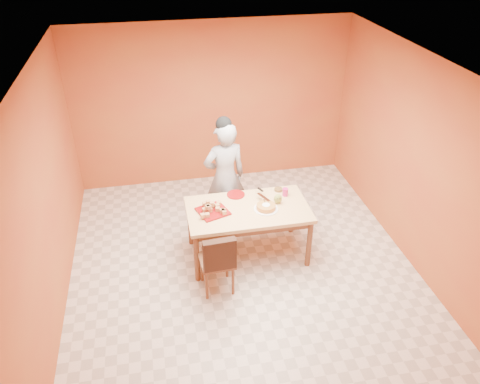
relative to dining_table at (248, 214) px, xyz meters
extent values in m
plane|color=silver|center=(-0.12, -0.28, -0.67)|extent=(5.00, 5.00, 0.00)
plane|color=silver|center=(-0.12, -0.28, 2.03)|extent=(5.00, 5.00, 0.00)
plane|color=#B16128|center=(-0.12, 2.22, 0.68)|extent=(4.50, 0.00, 4.50)
plane|color=#B16128|center=(-2.37, -0.28, 0.68)|extent=(0.00, 5.00, 5.00)
plane|color=#B16128|center=(2.13, -0.28, 0.68)|extent=(0.00, 5.00, 5.00)
cube|color=#E1BC76|center=(0.00, 0.00, 0.07)|extent=(1.60, 0.90, 0.05)
cube|color=brown|center=(0.00, 0.00, -0.01)|extent=(1.48, 0.78, 0.10)
cylinder|color=brown|center=(-0.74, -0.39, -0.31)|extent=(0.07, 0.07, 0.71)
cylinder|color=brown|center=(-0.74, 0.39, -0.31)|extent=(0.07, 0.07, 0.71)
cylinder|color=brown|center=(0.74, -0.39, -0.31)|extent=(0.07, 0.07, 0.71)
cylinder|color=brown|center=(0.74, 0.39, -0.31)|extent=(0.07, 0.07, 0.71)
imported|color=#939396|center=(-0.18, 0.72, 0.18)|extent=(0.67, 0.50, 1.68)
cube|color=maroon|center=(-0.46, 0.01, 0.10)|extent=(0.46, 0.46, 0.02)
cylinder|color=maroon|center=(-0.09, 0.35, 0.10)|extent=(0.29, 0.29, 0.01)
cylinder|color=white|center=(0.22, -0.07, 0.10)|extent=(0.39, 0.39, 0.01)
cylinder|color=#CD6F35|center=(0.22, -0.07, 0.13)|extent=(0.27, 0.27, 0.06)
cube|color=silver|center=(0.23, 0.11, 0.17)|extent=(0.15, 0.25, 0.01)
ellipsoid|color=olive|center=(0.41, 0.04, 0.16)|extent=(0.11, 0.09, 0.14)
cylinder|color=#B91B66|center=(0.56, 0.21, 0.15)|extent=(0.09, 0.09, 0.11)
cylinder|color=#35210E|center=(0.51, 0.35, 0.11)|extent=(0.14, 0.14, 0.03)
camera|label=1|loc=(-1.10, -4.96, 3.51)|focal=35.00mm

